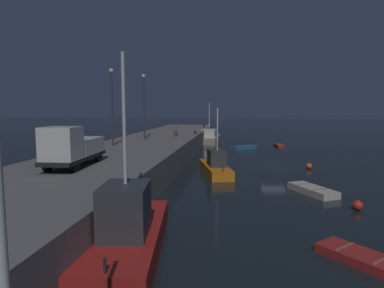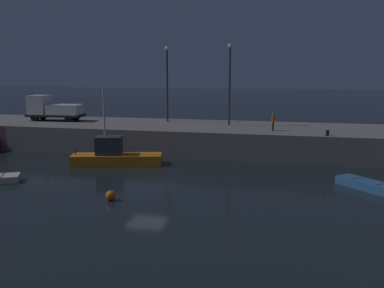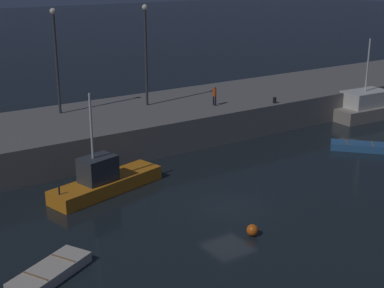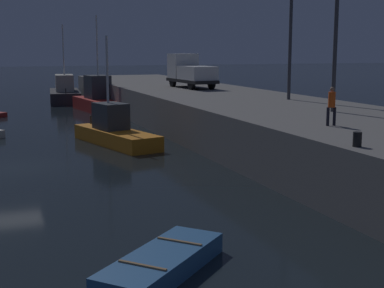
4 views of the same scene
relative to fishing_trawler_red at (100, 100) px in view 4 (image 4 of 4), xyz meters
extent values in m
plane|color=black|center=(22.34, -8.53, -0.99)|extent=(320.00, 320.00, 0.00)
cube|color=slate|center=(22.34, 5.67, 0.20)|extent=(78.03, 9.71, 2.38)
cube|color=red|center=(0.18, 0.02, -0.43)|extent=(8.54, 3.67, 1.11)
cube|color=#33383D|center=(-0.49, -0.06, 1.14)|extent=(2.60, 2.10, 2.03)
cylinder|color=silver|center=(-0.32, -0.04, 4.75)|extent=(0.14, 0.14, 5.18)
cylinder|color=#262626|center=(-3.59, -0.47, 0.37)|extent=(0.10, 0.10, 0.50)
cube|color=#232328|center=(-10.24, -1.65, -0.40)|extent=(9.00, 3.85, 1.17)
cube|color=#ADA899|center=(-9.85, -1.69, 1.01)|extent=(3.73, 2.13, 1.66)
cylinder|color=silver|center=(-9.44, -1.73, 4.37)|extent=(0.14, 0.14, 5.04)
cylinder|color=#262626|center=(-6.25, -2.07, 0.43)|extent=(0.10, 0.10, 0.50)
cube|color=orange|center=(17.68, -2.57, -0.56)|extent=(7.59, 3.71, 0.85)
cube|color=#33383D|center=(17.09, -2.72, 0.61)|extent=(2.38, 1.92, 1.50)
cylinder|color=silver|center=(16.79, -2.79, 3.28)|extent=(0.14, 0.14, 3.85)
cylinder|color=#262626|center=(14.41, -3.41, 0.11)|extent=(0.10, 0.10, 0.50)
cube|color=#2D6099|center=(36.56, -5.72, -0.73)|extent=(3.84, 3.99, 0.52)
cube|color=olive|center=(37.17, -6.38, -0.45)|extent=(0.99, 0.92, 0.04)
cube|color=olive|center=(35.94, -5.05, -0.45)|extent=(0.99, 0.92, 0.04)
cylinder|color=#38383D|center=(18.96, 7.93, 5.05)|extent=(0.20, 0.20, 7.30)
cylinder|color=#38383D|center=(25.64, 6.53, 5.09)|extent=(0.20, 0.20, 7.38)
cylinder|color=black|center=(5.30, 5.02, 1.85)|extent=(0.91, 0.33, 0.90)
cylinder|color=black|center=(5.20, 6.71, 1.85)|extent=(0.91, 0.33, 0.90)
cylinder|color=black|center=(9.12, 5.23, 1.85)|extent=(0.91, 0.33, 0.90)
cylinder|color=black|center=(9.03, 6.92, 1.85)|extent=(0.91, 0.33, 0.90)
cube|color=black|center=(7.16, 5.97, 1.97)|extent=(6.09, 2.33, 0.25)
cube|color=silver|center=(5.37, 5.87, 3.09)|extent=(2.02, 2.11, 1.98)
cube|color=silver|center=(8.24, 6.03, 2.61)|extent=(3.58, 2.19, 1.04)
cylinder|color=black|center=(29.99, 3.32, 1.77)|extent=(0.12, 0.12, 0.74)
cylinder|color=black|center=(30.02, 3.61, 1.77)|extent=(0.12, 0.12, 0.74)
cylinder|color=#E54C14|center=(30.01, 3.46, 2.45)|extent=(0.31, 0.31, 0.61)
sphere|color=#8C664C|center=(30.01, 3.46, 2.86)|extent=(0.18, 0.18, 0.18)
cylinder|color=black|center=(34.48, 1.40, 1.63)|extent=(0.28, 0.28, 0.47)
camera|label=1|loc=(-12.71, -4.38, 5.19)|focal=30.54mm
camera|label=2|loc=(31.53, -34.59, 6.65)|focal=39.84mm
camera|label=3|loc=(4.64, -31.24, 12.01)|focal=52.21mm
camera|label=4|loc=(48.98, -9.56, 4.44)|focal=52.45mm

